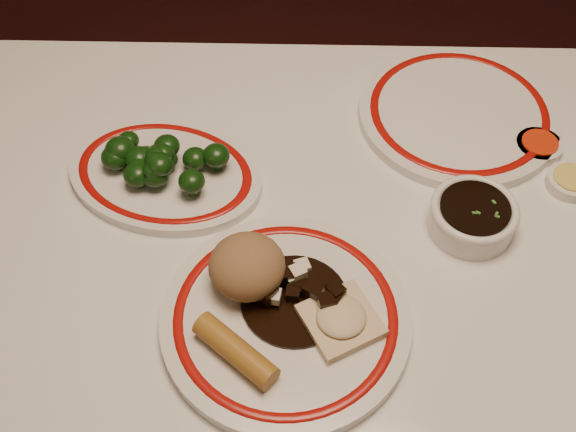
{
  "coord_description": "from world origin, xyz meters",
  "views": [
    {
      "loc": [
        -0.07,
        -0.48,
        1.49
      ],
      "look_at": [
        -0.09,
        0.06,
        0.8
      ],
      "focal_mm": 45.0,
      "sensor_mm": 36.0,
      "label": 1
    }
  ],
  "objects_px": {
    "stirfry_heap": "(298,293)",
    "broccoli_plate": "(165,174)",
    "main_plate": "(286,319)",
    "spring_roll": "(236,350)",
    "broccoli_pile": "(154,161)",
    "fried_wonton": "(341,319)",
    "rice_mound": "(247,266)",
    "soy_bowl": "(472,218)",
    "dining_table": "(353,319)"
  },
  "relations": [
    {
      "from": "broccoli_plate",
      "to": "fried_wonton",
      "type": "bearing_deg",
      "value": -44.83
    },
    {
      "from": "broccoli_plate",
      "to": "stirfry_heap",
      "type": "bearing_deg",
      "value": -47.06
    },
    {
      "from": "rice_mound",
      "to": "broccoli_plate",
      "type": "relative_size",
      "value": 0.29
    },
    {
      "from": "spring_roll",
      "to": "soy_bowl",
      "type": "distance_m",
      "value": 0.35
    },
    {
      "from": "rice_mound",
      "to": "broccoli_pile",
      "type": "relative_size",
      "value": 0.52
    },
    {
      "from": "spring_roll",
      "to": "broccoli_plate",
      "type": "bearing_deg",
      "value": 62.9
    },
    {
      "from": "broccoli_plate",
      "to": "broccoli_pile",
      "type": "distance_m",
      "value": 0.03
    },
    {
      "from": "broccoli_pile",
      "to": "soy_bowl",
      "type": "height_order",
      "value": "broccoli_pile"
    },
    {
      "from": "spring_roll",
      "to": "broccoli_pile",
      "type": "bearing_deg",
      "value": 65.09
    },
    {
      "from": "spring_roll",
      "to": "stirfry_heap",
      "type": "height_order",
      "value": "same"
    },
    {
      "from": "spring_roll",
      "to": "stirfry_heap",
      "type": "relative_size",
      "value": 0.84
    },
    {
      "from": "main_plate",
      "to": "spring_roll",
      "type": "distance_m",
      "value": 0.08
    },
    {
      "from": "dining_table",
      "to": "fried_wonton",
      "type": "distance_m",
      "value": 0.14
    },
    {
      "from": "dining_table",
      "to": "main_plate",
      "type": "xyz_separation_m",
      "value": [
        -0.09,
        -0.06,
        0.1
      ]
    },
    {
      "from": "main_plate",
      "to": "soy_bowl",
      "type": "xyz_separation_m",
      "value": [
        0.23,
        0.15,
        0.01
      ]
    },
    {
      "from": "rice_mound",
      "to": "soy_bowl",
      "type": "relative_size",
      "value": 0.82
    },
    {
      "from": "main_plate",
      "to": "soy_bowl",
      "type": "relative_size",
      "value": 2.77
    },
    {
      "from": "stirfry_heap",
      "to": "broccoli_pile",
      "type": "bearing_deg",
      "value": 135.15
    },
    {
      "from": "dining_table",
      "to": "broccoli_plate",
      "type": "distance_m",
      "value": 0.32
    },
    {
      "from": "dining_table",
      "to": "broccoli_pile",
      "type": "xyz_separation_m",
      "value": [
        -0.27,
        0.16,
        0.13
      ]
    },
    {
      "from": "dining_table",
      "to": "broccoli_plate",
      "type": "xyz_separation_m",
      "value": [
        -0.26,
        0.16,
        0.1
      ]
    },
    {
      "from": "stirfry_heap",
      "to": "broccoli_plate",
      "type": "height_order",
      "value": "stirfry_heap"
    },
    {
      "from": "dining_table",
      "to": "soy_bowl",
      "type": "height_order",
      "value": "soy_bowl"
    },
    {
      "from": "dining_table",
      "to": "soy_bowl",
      "type": "bearing_deg",
      "value": 30.36
    },
    {
      "from": "broccoli_pile",
      "to": "dining_table",
      "type": "bearing_deg",
      "value": -30.29
    },
    {
      "from": "stirfry_heap",
      "to": "broccoli_plate",
      "type": "xyz_separation_m",
      "value": [
        -0.18,
        0.2,
        -0.02
      ]
    },
    {
      "from": "dining_table",
      "to": "main_plate",
      "type": "relative_size",
      "value": 3.99
    },
    {
      "from": "dining_table",
      "to": "rice_mound",
      "type": "bearing_deg",
      "value": -173.02
    },
    {
      "from": "spring_roll",
      "to": "fried_wonton",
      "type": "height_order",
      "value": "spring_roll"
    },
    {
      "from": "broccoli_plate",
      "to": "broccoli_pile",
      "type": "xyz_separation_m",
      "value": [
        -0.01,
        -0.0,
        0.03
      ]
    },
    {
      "from": "fried_wonton",
      "to": "stirfry_heap",
      "type": "relative_size",
      "value": 0.85
    },
    {
      "from": "fried_wonton",
      "to": "dining_table",
      "type": "bearing_deg",
      "value": 70.92
    },
    {
      "from": "rice_mound",
      "to": "stirfry_heap",
      "type": "height_order",
      "value": "rice_mound"
    },
    {
      "from": "spring_roll",
      "to": "soy_bowl",
      "type": "height_order",
      "value": "spring_roll"
    },
    {
      "from": "broccoli_pile",
      "to": "soy_bowl",
      "type": "xyz_separation_m",
      "value": [
        0.41,
        -0.07,
        -0.02
      ]
    },
    {
      "from": "rice_mound",
      "to": "main_plate",
      "type": "bearing_deg",
      "value": -44.73
    },
    {
      "from": "dining_table",
      "to": "main_plate",
      "type": "height_order",
      "value": "main_plate"
    },
    {
      "from": "stirfry_heap",
      "to": "soy_bowl",
      "type": "bearing_deg",
      "value": 29.17
    },
    {
      "from": "dining_table",
      "to": "spring_roll",
      "type": "relative_size",
      "value": 11.31
    },
    {
      "from": "main_plate",
      "to": "spring_roll",
      "type": "height_order",
      "value": "spring_roll"
    },
    {
      "from": "rice_mound",
      "to": "fried_wonton",
      "type": "relative_size",
      "value": 0.84
    },
    {
      "from": "dining_table",
      "to": "broccoli_plate",
      "type": "bearing_deg",
      "value": 148.04
    },
    {
      "from": "spring_roll",
      "to": "broccoli_plate",
      "type": "relative_size",
      "value": 0.34
    },
    {
      "from": "fried_wonton",
      "to": "main_plate",
      "type": "bearing_deg",
      "value": 171.77
    },
    {
      "from": "main_plate",
      "to": "stirfry_heap",
      "type": "height_order",
      "value": "stirfry_heap"
    },
    {
      "from": "main_plate",
      "to": "broccoli_pile",
      "type": "xyz_separation_m",
      "value": [
        -0.18,
        0.22,
        0.03
      ]
    },
    {
      "from": "main_plate",
      "to": "broccoli_plate",
      "type": "height_order",
      "value": "main_plate"
    },
    {
      "from": "fried_wonton",
      "to": "soy_bowl",
      "type": "bearing_deg",
      "value": 42.48
    },
    {
      "from": "dining_table",
      "to": "fried_wonton",
      "type": "height_order",
      "value": "fried_wonton"
    },
    {
      "from": "main_plate",
      "to": "soy_bowl",
      "type": "height_order",
      "value": "soy_bowl"
    }
  ]
}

